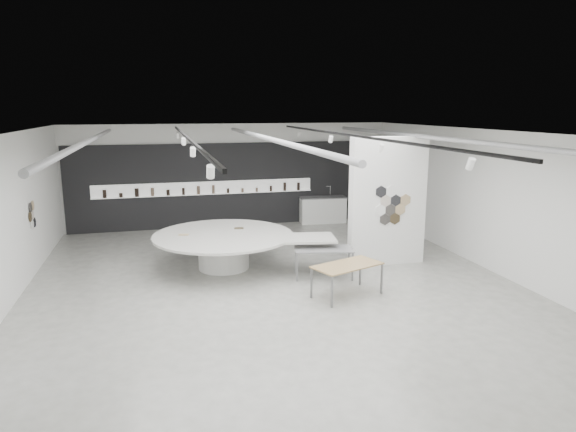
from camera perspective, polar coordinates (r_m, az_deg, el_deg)
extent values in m
cube|color=#A3A299|center=(13.02, -1.58, -7.69)|extent=(12.00, 14.00, 0.01)
cube|color=silver|center=(12.28, -1.68, 9.31)|extent=(12.00, 14.00, 0.01)
cube|color=white|center=(19.32, -6.25, 4.53)|extent=(12.00, 0.01, 3.80)
cube|color=white|center=(6.16, 13.29, -12.01)|extent=(12.00, 0.01, 3.80)
cube|color=white|center=(15.00, 21.36, 1.65)|extent=(0.01, 14.00, 3.80)
cube|color=white|center=(12.65, -29.20, -0.84)|extent=(0.01, 14.00, 3.80)
cylinder|color=#939396|center=(12.57, -21.41, 7.72)|extent=(0.12, 12.00, 0.12)
cylinder|color=#939396|center=(12.77, -2.18, 8.58)|extent=(0.12, 12.00, 0.12)
cylinder|color=#939396|center=(14.27, 14.74, 8.55)|extent=(0.12, 12.00, 0.12)
cube|color=black|center=(12.00, -11.14, 8.53)|extent=(0.05, 13.00, 0.06)
cylinder|color=white|center=(7.05, -8.60, 4.90)|extent=(0.11, 0.18, 0.21)
cylinder|color=white|center=(10.32, -10.52, 7.03)|extent=(0.11, 0.18, 0.21)
cylinder|color=white|center=(13.61, -11.52, 8.13)|extent=(0.11, 0.18, 0.21)
cylinder|color=white|center=(16.90, -12.13, 8.81)|extent=(0.11, 0.18, 0.21)
cube|color=black|center=(12.87, 7.15, 8.88)|extent=(0.05, 13.00, 0.06)
cylinder|color=white|center=(8.44, 19.63, 5.49)|extent=(0.11, 0.18, 0.21)
cylinder|color=white|center=(11.32, 10.29, 7.46)|extent=(0.11, 0.18, 0.21)
cylinder|color=white|center=(14.38, 4.78, 8.52)|extent=(0.11, 0.18, 0.21)
cylinder|color=white|center=(17.53, 1.21, 9.17)|extent=(0.11, 0.18, 0.21)
cylinder|color=white|center=(15.13, -26.54, -0.84)|extent=(0.03, 0.28, 0.28)
cylinder|color=black|center=(15.38, -26.34, -0.63)|extent=(0.03, 0.28, 0.28)
cylinder|color=#BFB2A4|center=(15.21, -26.52, 0.11)|extent=(0.03, 0.28, 0.28)
cylinder|color=#413520|center=(14.96, -26.72, -0.09)|extent=(0.03, 0.28, 0.28)
cylinder|color=black|center=(15.05, -26.70, 0.87)|extent=(0.03, 0.28, 0.28)
cylinder|color=tan|center=(15.30, -26.50, 1.05)|extent=(0.03, 0.28, 0.28)
cube|color=black|center=(19.30, -6.20, 3.48)|extent=(11.80, 0.10, 3.10)
cube|color=white|center=(19.13, -9.13, 3.11)|extent=(8.00, 0.06, 0.46)
cube|color=white|center=(19.11, -9.09, 2.42)|extent=(8.00, 0.18, 0.02)
cylinder|color=black|center=(19.09, -19.71, 2.33)|extent=(0.13, 0.13, 0.29)
cylinder|color=black|center=(19.06, -18.07, 2.22)|extent=(0.13, 0.13, 0.15)
cylinder|color=black|center=(19.02, -16.46, 2.52)|extent=(0.14, 0.14, 0.30)
cylinder|color=brown|center=(19.00, -14.82, 2.60)|extent=(0.12, 0.12, 0.29)
cylinder|color=black|center=(19.01, -13.18, 2.56)|extent=(0.12, 0.12, 0.21)
cylinder|color=black|center=(19.03, -11.55, 2.70)|extent=(0.10, 0.10, 0.25)
cylinder|color=brown|center=(19.06, -9.92, 2.85)|extent=(0.12, 0.12, 0.30)
cylinder|color=brown|center=(19.10, -8.30, 2.95)|extent=(0.10, 0.10, 0.31)
cylinder|color=black|center=(19.18, -6.68, 2.82)|extent=(0.09, 0.09, 0.17)
cylinder|color=brown|center=(19.26, -5.08, 2.87)|extent=(0.10, 0.10, 0.16)
cylinder|color=brown|center=(19.35, -3.49, 2.93)|extent=(0.09, 0.09, 0.15)
cylinder|color=black|center=(19.46, -1.92, 3.08)|extent=(0.09, 0.09, 0.21)
cylinder|color=black|center=(19.57, -0.36, 3.29)|extent=(0.11, 0.11, 0.31)
cylinder|color=black|center=(19.71, 1.17, 3.32)|extent=(0.11, 0.11, 0.29)
cube|color=white|center=(14.60, 11.01, 1.59)|extent=(2.20, 0.35, 3.60)
cylinder|color=black|center=(14.47, 11.30, 0.68)|extent=(0.34, 0.03, 0.34)
cylinder|color=tan|center=(14.60, 12.35, 0.73)|extent=(0.34, 0.03, 0.34)
cylinder|color=white|center=(14.34, 10.22, 0.62)|extent=(0.34, 0.03, 0.34)
cylinder|color=black|center=(14.48, 11.87, 1.71)|extent=(0.34, 0.03, 0.34)
cylinder|color=#BFB2A4|center=(14.36, 10.80, 1.66)|extent=(0.34, 0.03, 0.34)
cylinder|color=#413520|center=(14.58, 11.78, -0.29)|extent=(0.34, 0.03, 0.34)
cylinder|color=black|center=(14.46, 10.72, -0.35)|extent=(0.34, 0.03, 0.34)
cylinder|color=tan|center=(14.62, 12.92, 1.75)|extent=(0.34, 0.03, 0.34)
cylinder|color=white|center=(14.38, 11.38, 2.70)|extent=(0.34, 0.03, 0.34)
cylinder|color=black|center=(14.25, 10.30, 2.66)|extent=(0.34, 0.03, 0.34)
cylinder|color=white|center=(14.32, -7.16, -4.01)|extent=(1.60, 1.60, 0.91)
cylinder|color=silver|center=(14.19, -7.21, -2.13)|extent=(4.42, 4.42, 0.06)
cube|color=silver|center=(13.75, 1.65, -2.48)|extent=(1.86, 1.33, 0.06)
cube|color=tan|center=(14.27, -11.52, -2.04)|extent=(0.30, 0.23, 0.01)
cube|color=#413520|center=(14.80, -5.48, -1.35)|extent=(0.30, 0.23, 0.01)
cube|color=#9F8052|center=(12.15, 6.61, -5.46)|extent=(1.82, 1.36, 0.03)
cube|color=slate|center=(11.52, 4.91, -8.42)|extent=(0.05, 0.05, 0.74)
cube|color=slate|center=(12.05, 2.61, -7.45)|extent=(0.05, 0.05, 0.74)
cube|color=slate|center=(12.53, 10.36, -6.87)|extent=(0.05, 0.05, 0.74)
cube|color=slate|center=(13.03, 8.03, -6.06)|extent=(0.05, 0.05, 0.74)
cube|color=slate|center=(13.42, 3.99, -3.67)|extent=(1.64, 1.07, 0.03)
cube|color=slate|center=(13.16, 1.01, -5.74)|extent=(0.05, 0.05, 0.75)
cube|color=slate|center=(13.79, 0.86, -4.89)|extent=(0.05, 0.05, 0.75)
cube|color=slate|center=(13.30, 7.19, -5.63)|extent=(0.05, 0.05, 0.75)
cube|color=slate|center=(13.94, 6.76, -4.80)|extent=(0.05, 0.05, 0.75)
cube|color=white|center=(19.88, 3.88, 0.66)|extent=(1.78, 0.79, 0.97)
cube|color=slate|center=(19.79, 3.90, 2.09)|extent=(1.83, 0.84, 0.03)
cylinder|color=silver|center=(19.98, 4.71, 2.79)|extent=(0.03, 0.03, 0.39)
cylinder|color=silver|center=(19.93, 4.47, 3.30)|extent=(0.17, 0.04, 0.03)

